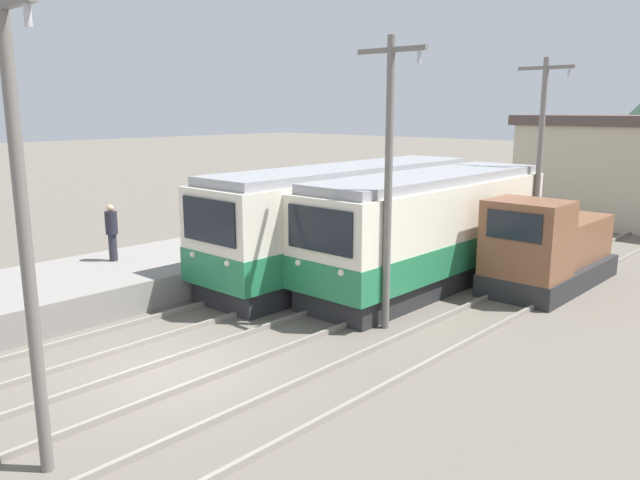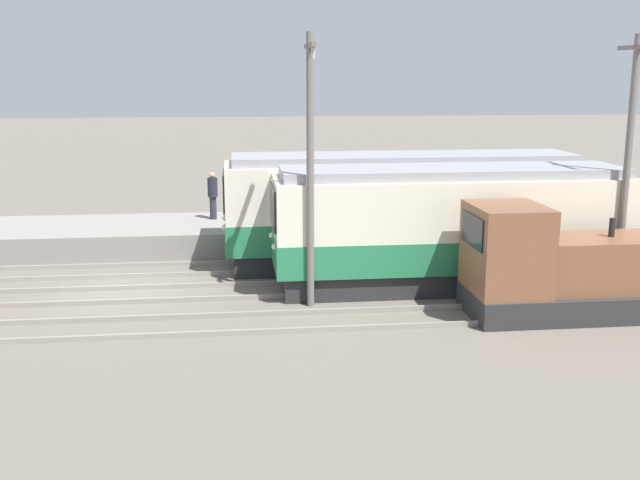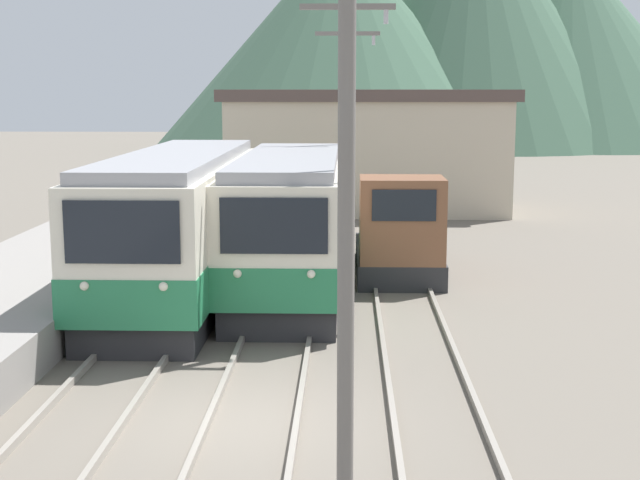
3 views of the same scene
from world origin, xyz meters
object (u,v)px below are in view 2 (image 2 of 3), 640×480
(catenary_mast_mid, at_px, (310,162))
(person_on_platform, at_px, (213,194))
(commuter_train_left, at_px, (402,214))
(commuter_train_center, at_px, (450,232))
(catenary_mast_far, at_px, (628,158))
(shunting_locomotive, at_px, (564,271))

(catenary_mast_mid, xyz_separation_m, person_on_platform, (-8.67, -2.87, -2.13))
(commuter_train_left, distance_m, commuter_train_center, 2.92)
(commuter_train_center, distance_m, catenary_mast_mid, 5.17)
(catenary_mast_mid, bearing_deg, person_on_platform, -161.70)
(catenary_mast_far, bearing_deg, commuter_train_center, -108.08)
(person_on_platform, bearing_deg, commuter_train_left, 55.77)
(shunting_locomotive, bearing_deg, catenary_mast_far, 122.44)
(catenary_mast_mid, bearing_deg, commuter_train_center, 109.07)
(shunting_locomotive, relative_size, person_on_platform, 3.19)
(commuter_train_center, bearing_deg, person_on_platform, -134.73)
(commuter_train_left, relative_size, person_on_platform, 6.58)
(shunting_locomotive, relative_size, catenary_mast_mid, 0.78)
(shunting_locomotive, distance_m, person_on_platform, 13.93)
(commuter_train_left, bearing_deg, person_on_platform, -124.23)
(commuter_train_center, bearing_deg, catenary_mast_mid, -70.93)
(commuter_train_center, height_order, catenary_mast_mid, catenary_mast_mid)
(catenary_mast_mid, distance_m, catenary_mast_far, 8.98)
(commuter_train_center, height_order, catenary_mast_far, catenary_mast_far)
(commuter_train_left, height_order, catenary_mast_far, catenary_mast_far)
(shunting_locomotive, distance_m, catenary_mast_mid, 7.36)
(shunting_locomotive, distance_m, catenary_mast_far, 3.96)
(catenary_mast_mid, height_order, person_on_platform, catenary_mast_mid)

